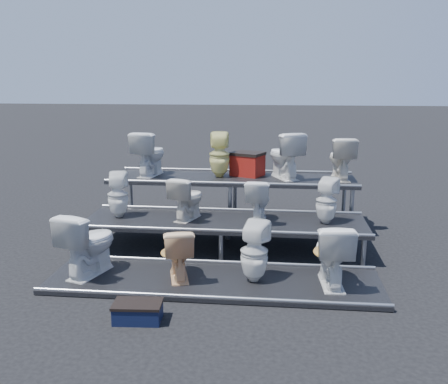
# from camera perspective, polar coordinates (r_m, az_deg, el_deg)

# --- Properties ---
(ground) EXTENTS (80.00, 80.00, 0.00)m
(ground) POSITION_cam_1_polar(r_m,az_deg,el_deg) (7.64, 0.07, -6.53)
(ground) COLOR black
(ground) RESTS_ON ground
(tier_front) EXTENTS (4.20, 1.20, 0.06)m
(tier_front) POSITION_cam_1_polar(r_m,az_deg,el_deg) (6.43, -1.19, -10.13)
(tier_front) COLOR black
(tier_front) RESTS_ON ground
(tier_mid) EXTENTS (4.20, 1.20, 0.46)m
(tier_mid) POSITION_cam_1_polar(r_m,az_deg,el_deg) (7.57, 0.07, -4.89)
(tier_mid) COLOR black
(tier_mid) RESTS_ON ground
(tier_back) EXTENTS (4.20, 1.20, 0.86)m
(tier_back) POSITION_cam_1_polar(r_m,az_deg,el_deg) (8.76, 0.99, -1.04)
(tier_back) COLOR black
(tier_back) RESTS_ON ground
(toilet_0) EXTENTS (0.70, 0.93, 0.84)m
(toilet_0) POSITION_cam_1_polar(r_m,az_deg,el_deg) (6.66, -15.23, -5.62)
(toilet_0) COLOR white
(toilet_0) RESTS_ON tier_front
(toilet_1) EXTENTS (0.53, 0.73, 0.67)m
(toilet_1) POSITION_cam_1_polar(r_m,az_deg,el_deg) (6.37, -5.25, -6.90)
(toilet_1) COLOR #EDBA84
(toilet_1) RESTS_ON tier_front
(toilet_2) EXTENTS (0.43, 0.44, 0.77)m
(toilet_2) POSITION_cam_1_polar(r_m,az_deg,el_deg) (6.24, 3.49, -6.82)
(toilet_2) COLOR white
(toilet_2) RESTS_ON tier_front
(toilet_3) EXTENTS (0.50, 0.81, 0.80)m
(toilet_3) POSITION_cam_1_polar(r_m,az_deg,el_deg) (6.26, 12.23, -6.87)
(toilet_3) COLOR white
(toilet_3) RESTS_ON tier_front
(toilet_4) EXTENTS (0.36, 0.37, 0.69)m
(toilet_4) POSITION_cam_1_polar(r_m,az_deg,el_deg) (7.76, -12.02, -0.32)
(toilet_4) COLOR white
(toilet_4) RESTS_ON tier_mid
(toilet_5) EXTENTS (0.55, 0.72, 0.65)m
(toilet_5) POSITION_cam_1_polar(r_m,az_deg,el_deg) (7.50, -4.22, -0.69)
(toilet_5) COLOR silver
(toilet_5) RESTS_ON tier_mid
(toilet_6) EXTENTS (0.39, 0.64, 0.64)m
(toilet_6) POSITION_cam_1_polar(r_m,az_deg,el_deg) (7.38, 3.93, -0.94)
(toilet_6) COLOR white
(toilet_6) RESTS_ON tier_mid
(toilet_7) EXTENTS (0.40, 0.41, 0.67)m
(toilet_7) POSITION_cam_1_polar(r_m,az_deg,el_deg) (7.41, 11.63, -0.99)
(toilet_7) COLOR white
(toilet_7) RESTS_ON tier_mid
(toilet_8) EXTENTS (0.57, 0.83, 0.78)m
(toilet_8) POSITION_cam_1_polar(r_m,az_deg,el_deg) (8.85, -8.50, 4.38)
(toilet_8) COLOR white
(toilet_8) RESTS_ON tier_back
(toilet_9) EXTENTS (0.38, 0.39, 0.77)m
(toilet_9) POSITION_cam_1_polar(r_m,az_deg,el_deg) (8.62, -0.52, 4.28)
(toilet_9) COLOR #E8E38B
(toilet_9) RESTS_ON tier_back
(toilet_10) EXTENTS (0.73, 0.90, 0.80)m
(toilet_10) POSITION_cam_1_polar(r_m,az_deg,el_deg) (8.56, 6.94, 4.21)
(toilet_10) COLOR white
(toilet_10) RESTS_ON tier_back
(toilet_11) EXTENTS (0.47, 0.74, 0.72)m
(toilet_11) POSITION_cam_1_polar(r_m,az_deg,el_deg) (8.63, 13.22, 3.77)
(toilet_11) COLOR silver
(toilet_11) RESTS_ON tier_back
(red_crate) EXTENTS (0.63, 0.57, 0.36)m
(red_crate) POSITION_cam_1_polar(r_m,az_deg,el_deg) (8.78, 2.70, 3.07)
(red_crate) COLOR maroon
(red_crate) RESTS_ON tier_back
(step_stool) EXTENTS (0.52, 0.33, 0.18)m
(step_stool) POSITION_cam_1_polar(r_m,az_deg,el_deg) (5.57, -9.82, -13.47)
(step_stool) COLOR black
(step_stool) RESTS_ON ground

